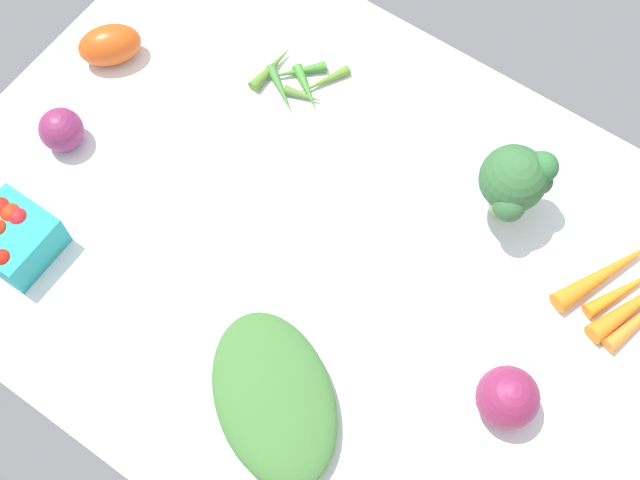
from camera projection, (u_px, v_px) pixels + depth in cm
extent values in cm
cube|color=white|center=(320.00, 249.00, 113.81)|extent=(104.00, 76.00, 2.00)
sphere|color=#85244D|center=(508.00, 398.00, 100.64)|extent=(7.70, 7.70, 7.70)
cone|color=#547E31|center=(304.00, 96.00, 121.77)|extent=(6.25, 2.96, 1.47)
cone|color=#54802C|center=(272.00, 67.00, 123.57)|extent=(2.25, 9.06, 1.87)
cone|color=#447D38|center=(281.00, 89.00, 122.13)|extent=(7.95, 5.92, 1.61)
cone|color=#58822B|center=(323.00, 81.00, 122.75)|extent=(5.08, 8.39, 1.51)
cone|color=#448A34|center=(306.00, 88.00, 122.18)|extent=(7.30, 5.78, 1.73)
cone|color=#42842F|center=(296.00, 72.00, 123.35)|extent=(7.30, 7.75, 1.66)
ellipsoid|color=#CF4E17|center=(110.00, 45.00, 122.73)|extent=(10.34, 10.90, 5.87)
sphere|color=#7E2756|center=(61.00, 130.00, 116.67)|extent=(6.22, 6.22, 6.22)
cylinder|color=#A5BF80|center=(504.00, 199.00, 112.80)|extent=(3.24, 3.24, 5.27)
sphere|color=#336537|center=(513.00, 178.00, 107.38)|extent=(8.81, 8.81, 8.81)
sphere|color=#356438|center=(509.00, 206.00, 106.71)|extent=(4.26, 4.26, 4.26)
sphere|color=#376D37|center=(516.00, 158.00, 109.37)|extent=(3.43, 3.43, 3.43)
sphere|color=#325F34|center=(540.00, 182.00, 107.64)|extent=(3.34, 3.34, 3.34)
sphere|color=#34633B|center=(538.00, 168.00, 107.59)|extent=(4.33, 4.33, 4.33)
sphere|color=#2F6C39|center=(543.00, 167.00, 106.17)|extent=(4.10, 4.10, 4.10)
ellipsoid|color=#3F7235|center=(274.00, 398.00, 102.29)|extent=(26.70, 24.93, 4.43)
cone|color=orange|center=(640.00, 301.00, 108.29)|extent=(8.42, 16.27, 2.71)
cone|color=orange|center=(626.00, 288.00, 109.34)|extent=(7.33, 12.51, 2.02)
cone|color=orange|center=(611.00, 270.00, 109.98)|extent=(9.82, 17.51, 2.80)
cube|color=teal|center=(15.00, 238.00, 110.06)|extent=(9.59, 9.59, 6.01)
sphere|color=red|center=(19.00, 218.00, 108.62)|extent=(2.70, 2.70, 2.70)
sphere|color=red|center=(1.00, 209.00, 109.26)|extent=(3.15, 3.15, 3.15)
sphere|color=red|center=(2.00, 258.00, 106.08)|extent=(2.41, 2.41, 2.41)
sphere|color=red|center=(11.00, 214.00, 108.91)|extent=(2.98, 2.98, 2.98)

